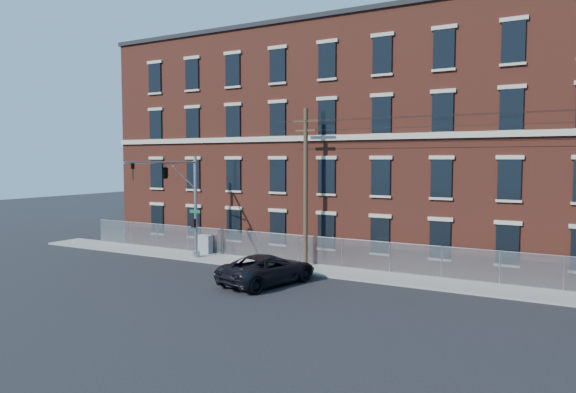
% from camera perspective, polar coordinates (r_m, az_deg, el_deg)
% --- Properties ---
extents(ground, '(140.00, 140.00, 0.00)m').
position_cam_1_polar(ground, '(30.24, -6.43, -9.16)').
color(ground, black).
rests_on(ground, ground).
extents(sidewalk, '(65.00, 3.00, 0.12)m').
position_cam_1_polar(sidewalk, '(30.19, 18.74, -9.25)').
color(sidewalk, gray).
rests_on(sidewalk, ground).
extents(mill_building, '(55.30, 14.32, 16.30)m').
position_cam_1_polar(mill_building, '(38.26, 21.43, 5.64)').
color(mill_building, maroon).
rests_on(mill_building, ground).
extents(chain_link_fence, '(59.06, 0.06, 1.85)m').
position_cam_1_polar(chain_link_fence, '(31.24, 19.22, -6.95)').
color(chain_link_fence, '#A5A8AD').
rests_on(chain_link_fence, ground).
extents(traffic_signal_mast, '(0.90, 6.75, 7.00)m').
position_cam_1_polar(traffic_signal_mast, '(34.93, -12.45, 1.47)').
color(traffic_signal_mast, '#9EA0A5').
rests_on(traffic_signal_mast, ground).
extents(utility_pole_near, '(1.80, 0.28, 10.00)m').
position_cam_1_polar(utility_pole_near, '(33.24, 1.94, 1.36)').
color(utility_pole_near, '#4B3725').
rests_on(utility_pole_near, ground).
extents(pickup_truck, '(4.14, 6.44, 1.65)m').
position_cam_1_polar(pickup_truck, '(29.32, -2.20, -7.90)').
color(pickup_truck, black).
rests_on(pickup_truck, ground).
extents(utility_cabinet, '(1.09, 0.60, 1.32)m').
position_cam_1_polar(utility_cabinet, '(38.57, -9.01, -5.13)').
color(utility_cabinet, gray).
rests_on(utility_cabinet, sidewalk).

